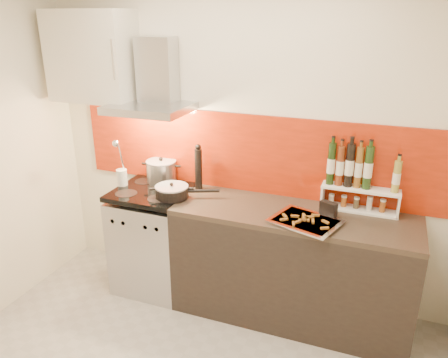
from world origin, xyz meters
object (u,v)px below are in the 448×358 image
at_px(counter, 291,265).
at_px(baking_tray, 306,221).
at_px(stock_pot, 161,171).
at_px(saute_pan, 173,191).
at_px(range_stove, 155,240).
at_px(pepper_mill, 198,168).

height_order(counter, baking_tray, baking_tray).
relative_size(stock_pot, saute_pan, 0.53).
relative_size(saute_pan, baking_tray, 0.90).
height_order(range_stove, counter, range_stove).
relative_size(counter, baking_tray, 3.35).
xyz_separation_m(counter, baking_tray, (0.11, -0.15, 0.47)).
distance_m(saute_pan, baking_tray, 1.07).
bearing_deg(saute_pan, range_stove, 162.85).
distance_m(range_stove, baking_tray, 1.40).
relative_size(range_stove, saute_pan, 1.87).
distance_m(counter, baking_tray, 0.50).
xyz_separation_m(range_stove, baking_tray, (1.31, -0.14, 0.47)).
bearing_deg(saute_pan, pepper_mill, 66.28).
xyz_separation_m(saute_pan, pepper_mill, (0.11, 0.25, 0.13)).
relative_size(range_stove, stock_pot, 3.51).
bearing_deg(pepper_mill, counter, -11.67).
bearing_deg(pepper_mill, range_stove, -152.74).
bearing_deg(stock_pot, counter, -9.19).
relative_size(counter, stock_pot, 6.95).
height_order(saute_pan, pepper_mill, pepper_mill).
bearing_deg(range_stove, pepper_mill, 27.26).
xyz_separation_m(saute_pan, baking_tray, (1.07, -0.07, -0.04)).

